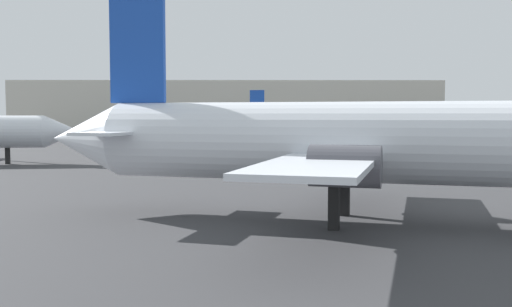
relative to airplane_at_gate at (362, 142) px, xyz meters
The scene contains 3 objects.
airplane_at_gate is the anchor object (origin of this frame).
airplane_distant 61.74m from the airplane_at_gate, 84.54° to the left, with size 29.18×22.21×9.24m.
terminal_building 112.38m from the airplane_at_gate, 95.56° to the left, with size 95.75×26.59×12.88m, color beige.
Camera 1 is at (-3.22, -6.46, 5.42)m, focal length 40.81 mm.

